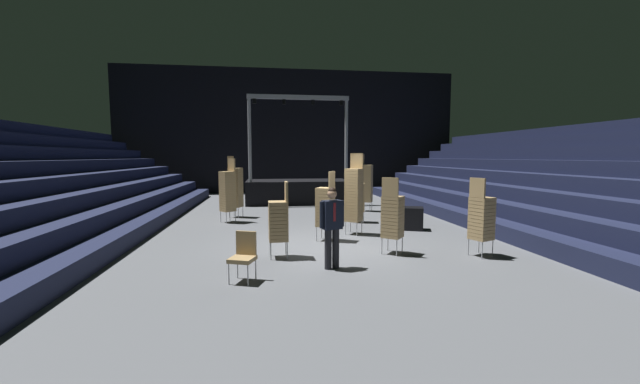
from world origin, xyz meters
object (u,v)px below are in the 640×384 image
stage_riser (297,190)px  chair_stack_mid_centre (367,183)px  equipment_road_case (409,218)px  loose_chair_near_man (244,254)px  chair_stack_rear_centre (481,217)px  chair_stack_mid_right (279,220)px  chair_stack_front_left (326,206)px  chair_stack_rear_right (235,187)px  chair_stack_front_right (358,196)px  man_with_tie (332,223)px  chair_stack_rear_left (228,191)px  chair_stack_aisle_left (393,216)px  chair_stack_mid_left (354,194)px

stage_riser → chair_stack_mid_centre: 4.39m
equipment_road_case → loose_chair_near_man: bearing=-138.3°
chair_stack_rear_centre → loose_chair_near_man: bearing=-100.9°
chair_stack_mid_right → chair_stack_mid_centre: chair_stack_mid_centre is taller
chair_stack_front_left → chair_stack_mid_centre: 6.00m
chair_stack_rear_centre → chair_stack_mid_right: bearing=-118.2°
chair_stack_rear_centre → chair_stack_rear_right: bearing=-158.6°
stage_riser → chair_stack_front_right: 6.28m
chair_stack_mid_centre → equipment_road_case: size_ratio=2.75×
man_with_tie → loose_chair_near_man: 1.94m
chair_stack_rear_right → loose_chair_near_man: (0.80, -7.75, -0.66)m
stage_riser → chair_stack_front_left: size_ratio=2.68×
man_with_tie → chair_stack_mid_centre: (2.89, 8.08, 0.25)m
chair_stack_rear_right → loose_chair_near_man: bearing=29.2°
chair_stack_rear_left → chair_stack_aisle_left: chair_stack_rear_left is taller
chair_stack_front_left → chair_stack_mid_left: 1.25m
chair_stack_mid_centre → chair_stack_rear_centre: (0.79, -7.57, -0.29)m
stage_riser → equipment_road_case: bearing=-68.0°
man_with_tie → chair_stack_rear_right: chair_stack_rear_right is taller
chair_stack_mid_centre → chair_stack_rear_right: chair_stack_mid_centre is taller
chair_stack_front_left → chair_stack_rear_centre: size_ratio=1.05×
stage_riser → chair_stack_rear_left: stage_riser is taller
chair_stack_front_right → chair_stack_mid_centre: size_ratio=0.76×
chair_stack_front_right → chair_stack_mid_right: chair_stack_front_right is taller
stage_riser → man_with_tie: (-0.14, -11.46, 0.31)m
chair_stack_aisle_left → chair_stack_front_right: bearing=127.4°
chair_stack_rear_centre → chair_stack_front_left: bearing=-144.4°
chair_stack_rear_centre → chair_stack_aisle_left: (-2.02, 0.50, 0.00)m
chair_stack_mid_right → chair_stack_rear_centre: size_ratio=0.95×
chair_stack_front_left → chair_stack_rear_centre: chair_stack_front_left is taller
chair_stack_aisle_left → chair_stack_rear_centre: bearing=26.2°
stage_riser → chair_stack_aisle_left: (1.52, -10.45, 0.27)m
chair_stack_rear_centre → chair_stack_mid_left: bearing=-161.8°
chair_stack_rear_centre → equipment_road_case: chair_stack_rear_centre is taller
chair_stack_front_left → chair_stack_aisle_left: 2.18m
chair_stack_front_right → equipment_road_case: bearing=53.9°
chair_stack_rear_centre → chair_stack_aisle_left: bearing=-125.9°
chair_stack_front_left → loose_chair_near_man: 3.88m
chair_stack_rear_right → loose_chair_near_man: 7.82m
chair_stack_front_left → chair_stack_front_right: chair_stack_front_left is taller
equipment_road_case → chair_stack_rear_right: bearing=150.4°
chair_stack_rear_right → chair_stack_rear_centre: (6.29, -6.68, -0.25)m
stage_riser → chair_stack_front_right: size_ratio=2.80×
stage_riser → chair_stack_mid_left: 8.15m
chair_stack_front_left → chair_stack_mid_centre: chair_stack_mid_centre is taller
stage_riser → equipment_road_case: (3.05, -7.57, -0.31)m
chair_stack_rear_left → equipment_road_case: chair_stack_rear_left is taller
chair_stack_mid_left → chair_stack_aisle_left: (0.41, -2.39, -0.29)m
chair_stack_aisle_left → chair_stack_mid_centre: bearing=120.3°
chair_stack_rear_right → man_with_tie: bearing=43.2°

